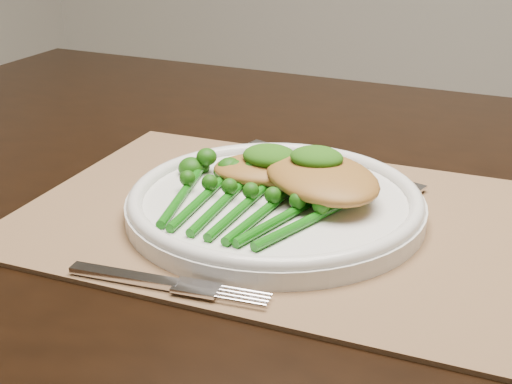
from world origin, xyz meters
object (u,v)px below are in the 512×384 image
at_px(placemat, 276,217).
at_px(chicken_fillet_left, 268,169).
at_px(broccolini_bundle, 242,208).
at_px(dinner_plate, 275,202).

height_order(placemat, chicken_fillet_left, chicken_fillet_left).
bearing_deg(placemat, broccolini_bundle, -115.30).
relative_size(placemat, broccolini_bundle, 2.64).
distance_m(placemat, dinner_plate, 0.02).
xyz_separation_m(dinner_plate, broccolini_bundle, (-0.02, -0.04, 0.01)).
distance_m(placemat, chicken_fillet_left, 0.06).
relative_size(dinner_plate, broccolini_bundle, 1.58).
bearing_deg(broccolini_bundle, chicken_fillet_left, 99.16).
height_order(chicken_fillet_left, broccolini_bundle, same).
relative_size(placemat, dinner_plate, 1.68).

